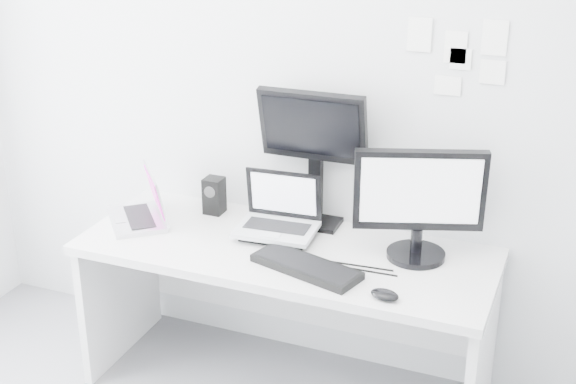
{
  "coord_description": "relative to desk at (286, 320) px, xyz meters",
  "views": [
    {
      "loc": [
        1.17,
        -1.63,
        2.28
      ],
      "look_at": [
        0.02,
        1.23,
        1.0
      ],
      "focal_mm": 50.11,
      "sensor_mm": 36.0,
      "label": 1
    }
  ],
  "objects": [
    {
      "name": "mouse",
      "position": [
        0.52,
        -0.27,
        0.38
      ],
      "size": [
        0.12,
        0.09,
        0.04
      ],
      "primitive_type": "ellipsoid",
      "rotation": [
        0.0,
        0.0,
        -0.17
      ],
      "color": "black",
      "rests_on": "desk"
    },
    {
      "name": "wall_note_1",
      "position": [
        0.6,
        0.34,
        1.22
      ],
      "size": [
        0.09,
        0.0,
        0.13
      ],
      "primitive_type": "cube",
      "color": "white",
      "rests_on": "back_wall"
    },
    {
      "name": "rear_monitor",
      "position": [
        0.02,
        0.28,
        0.69
      ],
      "size": [
        0.49,
        0.18,
        0.66
      ],
      "primitive_type": "cube",
      "rotation": [
        0.0,
        0.0,
        0.02
      ],
      "color": "black",
      "rests_on": "desk"
    },
    {
      "name": "wall_note_3",
      "position": [
        0.58,
        0.34,
        1.05
      ],
      "size": [
        0.11,
        0.0,
        0.08
      ],
      "primitive_type": "cube",
      "color": "white",
      "rests_on": "back_wall"
    },
    {
      "name": "wall_note_5",
      "position": [
        0.62,
        0.34,
        1.17
      ],
      "size": [
        0.09,
        0.0,
        0.09
      ],
      "primitive_type": "cube",
      "color": "white",
      "rests_on": "back_wall"
    },
    {
      "name": "wall_note_2",
      "position": [
        0.75,
        0.34,
        1.26
      ],
      "size": [
        0.1,
        0.0,
        0.14
      ],
      "primitive_type": "cube",
      "color": "white",
      "rests_on": "back_wall"
    },
    {
      "name": "speaker",
      "position": [
        -0.45,
        0.22,
        0.45
      ],
      "size": [
        0.11,
        0.11,
        0.17
      ],
      "primitive_type": "cube",
      "rotation": [
        0.0,
        0.0,
        0.38
      ],
      "color": "black",
      "rests_on": "desk"
    },
    {
      "name": "samsung_monitor",
      "position": [
        0.54,
        0.12,
        0.61
      ],
      "size": [
        0.59,
        0.41,
        0.49
      ],
      "primitive_type": "cube",
      "rotation": [
        0.0,
        0.0,
        0.33
      ],
      "color": "black",
      "rests_on": "desk"
    },
    {
      "name": "keyboard",
      "position": [
        0.16,
        -0.16,
        0.38
      ],
      "size": [
        0.49,
        0.29,
        0.03
      ],
      "primitive_type": "cube",
      "rotation": [
        0.0,
        0.0,
        -0.28
      ],
      "color": "black",
      "rests_on": "desk"
    },
    {
      "name": "wall_note_4",
      "position": [
        0.75,
        0.34,
        1.13
      ],
      "size": [
        0.1,
        0.0,
        0.1
      ],
      "primitive_type": "cube",
      "color": "white",
      "rests_on": "back_wall"
    },
    {
      "name": "macbook",
      "position": [
        -0.74,
        -0.01,
        0.49
      ],
      "size": [
        0.41,
        0.42,
        0.25
      ],
      "primitive_type": "cube",
      "rotation": [
        0.0,
        0.0,
        -0.87
      ],
      "color": "silver",
      "rests_on": "desk"
    },
    {
      "name": "back_wall",
      "position": [
        0.0,
        0.35,
        0.99
      ],
      "size": [
        3.6,
        0.0,
        3.6
      ],
      "primitive_type": "plane",
      "rotation": [
        1.57,
        0.0,
        0.0
      ],
      "color": "silver",
      "rests_on": "ground"
    },
    {
      "name": "dell_laptop",
      "position": [
        -0.07,
        0.08,
        0.51
      ],
      "size": [
        0.37,
        0.29,
        0.29
      ],
      "primitive_type": "cube",
      "rotation": [
        0.0,
        0.0,
        0.07
      ],
      "color": "silver",
      "rests_on": "desk"
    },
    {
      "name": "desk",
      "position": [
        0.0,
        0.0,
        0.0
      ],
      "size": [
        1.8,
        0.7,
        0.73
      ],
      "primitive_type": "cube",
      "color": "silver",
      "rests_on": "ground"
    },
    {
      "name": "wall_note_0",
      "position": [
        0.45,
        0.34,
        1.26
      ],
      "size": [
        0.1,
        0.0,
        0.14
      ],
      "primitive_type": "cube",
      "color": "white",
      "rests_on": "back_wall"
    }
  ]
}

